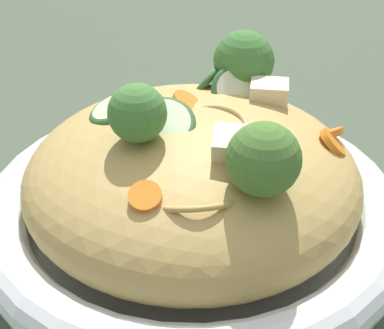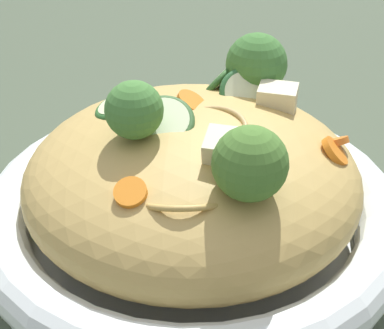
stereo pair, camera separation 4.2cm
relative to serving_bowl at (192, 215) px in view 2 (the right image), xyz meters
The scene contains 7 objects.
ground_plane 0.03m from the serving_bowl, ahead, with size 3.00×3.00×0.00m, color #45523D.
serving_bowl is the anchor object (origin of this frame).
noodle_heap 0.04m from the serving_bowl, 139.88° to the right, with size 0.26×0.26×0.10m.
broccoli_florets 0.10m from the serving_bowl, 36.51° to the right, with size 0.20×0.14×0.07m.
carrot_coins 0.09m from the serving_bowl, 86.90° to the right, with size 0.18×0.14×0.04m.
zucchini_slices 0.09m from the serving_bowl, 47.30° to the left, with size 0.15×0.12×0.04m.
chicken_chunks 0.10m from the serving_bowl, 50.98° to the right, with size 0.13×0.05×0.03m.
Camera 2 is at (-0.28, -0.22, 0.31)m, focal length 52.55 mm.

